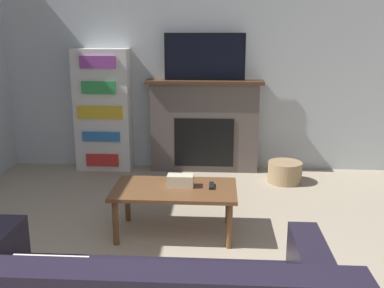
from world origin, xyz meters
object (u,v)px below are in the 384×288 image
fireplace (204,126)px  coffee_table (175,193)px  bookshelf (103,110)px  storage_basket (285,172)px  tv (205,57)px

fireplace → coffee_table: fireplace is taller
coffee_table → bookshelf: bookshelf is taller
fireplace → bookshelf: size_ratio=0.94×
coffee_table → storage_basket: bearing=51.4°
coffee_table → bookshelf: (-1.06, 1.80, 0.38)m
fireplace → tv: size_ratio=1.47×
coffee_table → storage_basket: (1.12, 1.41, -0.24)m
fireplace → bookshelf: (-1.24, -0.02, 0.18)m
coffee_table → bookshelf: size_ratio=0.70×
bookshelf → storage_basket: bookshelf is taller
fireplace → coffee_table: bearing=-95.8°
tv → bookshelf: bearing=-179.9°
fireplace → tv: bearing=-90.0°
tv → coffee_table: size_ratio=0.92×
tv → storage_basket: tv is taller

